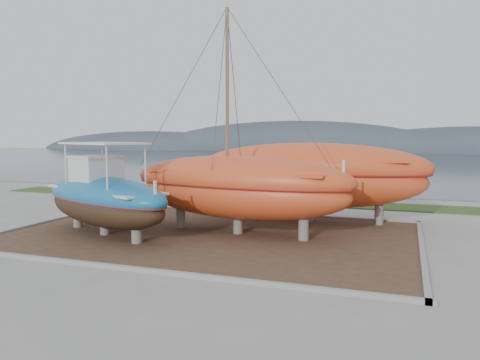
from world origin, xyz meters
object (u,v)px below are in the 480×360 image
(blue_caique, at_px, (104,189))
(white_dinghy, at_px, (123,208))
(orange_bare_hull, at_px, (310,183))
(orange_sailboat, at_px, (238,122))

(blue_caique, distance_m, white_dinghy, 3.94)
(white_dinghy, bearing_deg, blue_caique, -74.85)
(white_dinghy, xyz_separation_m, orange_bare_hull, (9.42, 3.08, 1.37))
(blue_caique, height_order, orange_bare_hull, blue_caique)
(orange_sailboat, height_order, orange_bare_hull, orange_sailboat)
(blue_caique, bearing_deg, orange_bare_hull, 62.32)
(blue_caique, xyz_separation_m, orange_bare_hull, (8.09, 6.49, -0.09))
(white_dinghy, xyz_separation_m, orange_sailboat, (6.97, -1.16, 4.46))
(white_dinghy, bearing_deg, orange_bare_hull, 11.87)
(blue_caique, xyz_separation_m, white_dinghy, (-1.33, 3.40, -1.47))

